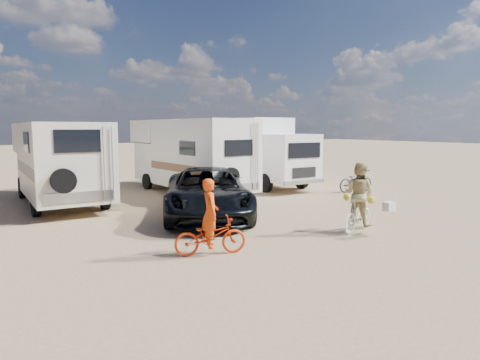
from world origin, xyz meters
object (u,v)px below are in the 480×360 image
rv_left (59,164)px  box_truck (259,152)px  bike_woman (358,215)px  bike_parked (356,181)px  cooler (185,213)px  rv_main (190,157)px  crate (223,195)px  dark_suv (207,193)px  rider_man (210,221)px  rider_woman (359,201)px  bike_man (210,236)px

rv_left → box_truck: (9.22, 0.32, 0.15)m
bike_woman → bike_parked: 7.53m
cooler → rv_left: bearing=113.9°
rv_main → crate: size_ratio=14.81×
dark_suv → crate: 3.36m
box_truck → rider_man: 11.73m
box_truck → bike_woman: 9.79m
dark_suv → crate: size_ratio=11.57×
crate → rv_left: bearing=156.8°
rv_main → cooler: rv_main is taller
box_truck → bike_parked: bearing=-59.1°
rv_main → box_truck: bearing=1.1°
rv_left → rider_woman: 11.00m
box_truck → bike_woman: size_ratio=4.45×
crate → bike_parked: bearing=-11.9°
crate → rv_main: bearing=99.9°
bike_woman → crate: 6.56m
bike_woman → cooler: 5.17m
rv_main → bike_parked: 7.45m
box_truck → rv_main: bearing=-174.3°
box_truck → rider_woman: bearing=-108.3°
rv_main → cooler: (-2.44, -5.01, -1.37)m
rv_main → box_truck: box_truck is taller
box_truck → bike_man: bearing=-130.0°
box_truck → bike_man: box_truck is taller
rider_man → rider_woman: (4.47, -0.18, 0.09)m
rider_woman → rv_left: bearing=17.2°
rv_main → rider_man: size_ratio=4.65×
bike_parked → bike_woman: bearing=136.6°
rv_main → bike_woman: bearing=-88.9°
bike_man → rider_woman: (4.47, -0.18, 0.44)m
rv_left → bike_parked: size_ratio=3.82×
rv_left → bike_parked: (11.74, -3.72, -1.02)m
rv_main → crate: bearing=-85.7°
rv_main → rider_woman: 8.91m
box_truck → bike_parked: box_truck is taller
rv_left → rider_man: size_ratio=4.60×
rv_main → bike_woman: size_ratio=4.68×
box_truck → bike_man: size_ratio=4.22×
bike_man → bike_parked: size_ratio=0.87×
dark_suv → bike_woman: dark_suv is taller
rv_main → bike_man: (-3.42, -8.64, -1.17)m
rv_left → rider_man: rv_left is taller
rv_left → box_truck: bearing=0.8°
box_truck → bike_man: (-7.34, -9.11, -1.23)m
rider_man → cooler: (0.98, 3.63, -0.55)m
rv_main → rider_woman: (1.05, -8.82, -0.73)m
rv_main → bike_woman: rv_main is taller
rider_man → cooler: size_ratio=2.78×
box_truck → bike_man: 11.76m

